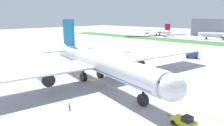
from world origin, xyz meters
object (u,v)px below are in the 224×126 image
airliner_foreground (97,62)px  ground_crew_marshaller_front (70,70)px  pushback_tug (185,121)px  service_truck_catering_van (129,54)px  ground_crew_wingwalker_port (69,105)px  parked_airliner_far_left (157,31)px  service_truck_fuel_bowser (192,55)px

airliner_foreground → ground_crew_marshaller_front: bearing=178.6°
pushback_tug → service_truck_catering_van: 68.37m
ground_crew_wingwalker_port → parked_airliner_far_left: parked_airliner_far_left is taller
service_truck_fuel_bowser → ground_crew_marshaller_front: bearing=-110.7°
service_truck_fuel_bowser → parked_airliner_far_left: parked_airliner_far_left is taller
service_truck_catering_van → service_truck_fuel_bowser: bearing=33.6°
pushback_tug → airliner_foreground: bearing=167.5°
pushback_tug → parked_airliner_far_left: parked_airliner_far_left is taller
airliner_foreground → parked_airliner_far_left: 170.30m
parked_airliner_far_left → ground_crew_wingwalker_port: bearing=-64.9°
airliner_foreground → ground_crew_wingwalker_port: bearing=-61.0°
pushback_tug → service_truck_catering_van: service_truck_catering_van is taller
ground_crew_marshaller_front → service_truck_fuel_bowser: 60.73m
ground_crew_wingwalker_port → service_truck_fuel_bowser: bearing=92.0°
ground_crew_marshaller_front → service_truck_catering_van: service_truck_catering_van is taller
airliner_foreground → ground_crew_marshaller_front: (-14.65, 0.35, -5.40)m
pushback_tug → ground_crew_wingwalker_port: (-21.47, -10.16, 0.01)m
ground_crew_wingwalker_port → service_truck_fuel_bowser: service_truck_fuel_bowser is taller
pushback_tug → service_truck_catering_van: bearing=136.6°
ground_crew_marshaller_front → pushback_tug: bearing=-9.0°
ground_crew_wingwalker_port → service_truck_catering_van: 63.73m
ground_crew_wingwalker_port → service_truck_catering_van: (-28.19, 57.15, 0.35)m
airliner_foreground → service_truck_catering_van: size_ratio=17.42×
airliner_foreground → pushback_tug: airliner_foreground is taller
ground_crew_wingwalker_port → service_truck_fuel_bowser: size_ratio=0.29×
service_truck_fuel_bowser → ground_crew_wingwalker_port: bearing=-88.0°
ground_crew_marshaller_front → parked_airliner_far_left: parked_airliner_far_left is taller
airliner_foreground → parked_airliner_far_left: (-70.92, 154.82, -2.07)m
ground_crew_marshaller_front → service_truck_fuel_bowser: bearing=69.3°
pushback_tug → ground_crew_marshaller_front: size_ratio=3.74×
airliner_foreground → service_truck_fuel_bowser: size_ratio=16.45×
service_truck_fuel_bowser → service_truck_catering_van: bearing=-146.4°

